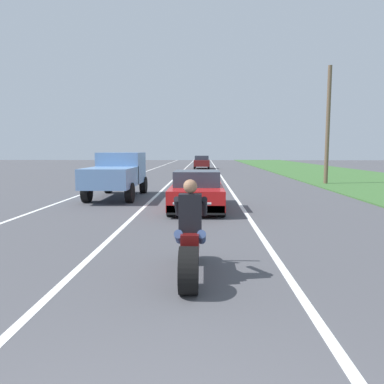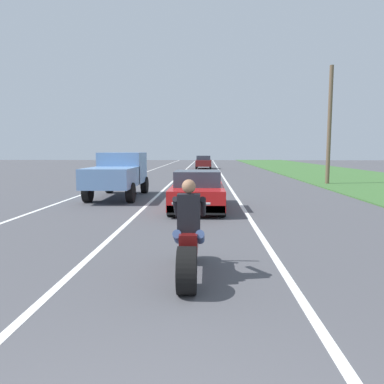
{
  "view_description": "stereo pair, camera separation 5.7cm",
  "coord_description": "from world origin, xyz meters",
  "px_view_note": "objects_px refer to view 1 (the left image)",
  "views": [
    {
      "loc": [
        0.41,
        -1.71,
        2.07
      ],
      "look_at": [
        0.1,
        7.81,
        1.0
      ],
      "focal_mm": 34.59,
      "sensor_mm": 36.0,
      "label": 1
    },
    {
      "loc": [
        0.47,
        -1.71,
        2.07
      ],
      "look_at": [
        0.1,
        7.81,
        1.0
      ],
      "focal_mm": 34.59,
      "sensor_mm": 36.0,
      "label": 2
    }
  ],
  "objects_px": {
    "motorcycle_with_rider": "(190,243)",
    "distant_car_far_ahead": "(202,162)",
    "pickup_truck_left_lane_light_blue": "(117,173)",
    "sports_car_red": "(197,191)"
  },
  "relations": [
    {
      "from": "sports_car_red",
      "to": "pickup_truck_left_lane_light_blue",
      "type": "height_order",
      "value": "pickup_truck_left_lane_light_blue"
    },
    {
      "from": "distant_car_far_ahead",
      "to": "pickup_truck_left_lane_light_blue",
      "type": "bearing_deg",
      "value": -97.59
    },
    {
      "from": "motorcycle_with_rider",
      "to": "sports_car_red",
      "type": "xyz_separation_m",
      "value": [
        -0.03,
        7.25,
        0.04
      ]
    },
    {
      "from": "sports_car_red",
      "to": "motorcycle_with_rider",
      "type": "bearing_deg",
      "value": -89.73
    },
    {
      "from": "sports_car_red",
      "to": "distant_car_far_ahead",
      "type": "xyz_separation_m",
      "value": [
        -0.03,
        29.83,
        0.14
      ]
    },
    {
      "from": "motorcycle_with_rider",
      "to": "distant_car_far_ahead",
      "type": "relative_size",
      "value": 0.55
    },
    {
      "from": "pickup_truck_left_lane_light_blue",
      "to": "distant_car_far_ahead",
      "type": "height_order",
      "value": "pickup_truck_left_lane_light_blue"
    },
    {
      "from": "motorcycle_with_rider",
      "to": "sports_car_red",
      "type": "distance_m",
      "value": 7.25
    },
    {
      "from": "distant_car_far_ahead",
      "to": "motorcycle_with_rider",
      "type": "bearing_deg",
      "value": -89.9
    },
    {
      "from": "motorcycle_with_rider",
      "to": "pickup_truck_left_lane_light_blue",
      "type": "relative_size",
      "value": 0.46
    }
  ]
}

